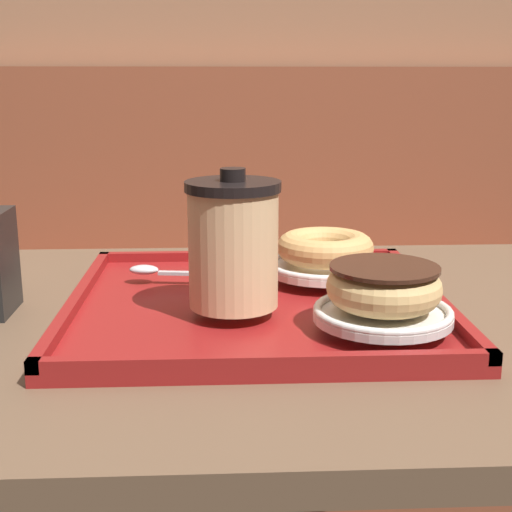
{
  "coord_description": "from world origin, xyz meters",
  "views": [
    {
      "loc": [
        -0.05,
        -0.74,
        0.97
      ],
      "look_at": [
        -0.02,
        0.01,
        0.78
      ],
      "focal_mm": 50.0,
      "sensor_mm": 36.0,
      "label": 1
    }
  ],
  "objects_px": {
    "donut_chocolate_glazed": "(384,286)",
    "donut_plain": "(325,247)",
    "coffee_cup_front": "(233,243)",
    "spoon": "(161,271)"
  },
  "relations": [
    {
      "from": "donut_chocolate_glazed",
      "to": "spoon",
      "type": "relative_size",
      "value": 0.77
    },
    {
      "from": "donut_plain",
      "to": "coffee_cup_front",
      "type": "bearing_deg",
      "value": -131.94
    },
    {
      "from": "coffee_cup_front",
      "to": "spoon",
      "type": "height_order",
      "value": "coffee_cup_front"
    },
    {
      "from": "coffee_cup_front",
      "to": "donut_chocolate_glazed",
      "type": "relative_size",
      "value": 1.28
    },
    {
      "from": "donut_chocolate_glazed",
      "to": "spoon",
      "type": "height_order",
      "value": "donut_chocolate_glazed"
    },
    {
      "from": "spoon",
      "to": "donut_chocolate_glazed",
      "type": "bearing_deg",
      "value": 148.91
    },
    {
      "from": "coffee_cup_front",
      "to": "donut_plain",
      "type": "bearing_deg",
      "value": 48.06
    },
    {
      "from": "coffee_cup_front",
      "to": "donut_plain",
      "type": "height_order",
      "value": "coffee_cup_front"
    },
    {
      "from": "spoon",
      "to": "donut_plain",
      "type": "bearing_deg",
      "value": -172.47
    },
    {
      "from": "donut_chocolate_glazed",
      "to": "donut_plain",
      "type": "height_order",
      "value": "donut_chocolate_glazed"
    }
  ]
}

